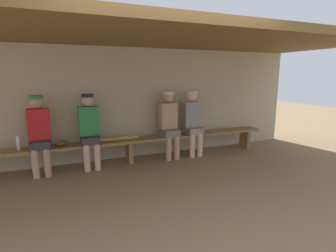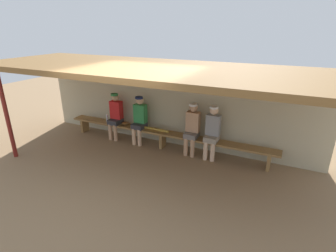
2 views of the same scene
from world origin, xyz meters
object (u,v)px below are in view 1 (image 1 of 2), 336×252
at_px(player_near_post, 169,122).
at_px(player_middle, 89,128).
at_px(player_shirtless_tan, 39,131).
at_px(baseball_glove_tan, 62,143).
at_px(water_bottle_blue, 18,143).
at_px(bench, 129,143).
at_px(baseball_bat, 117,139).
at_px(player_leftmost, 192,120).

relative_size(player_near_post, player_middle, 1.00).
relative_size(player_shirtless_tan, baseball_glove_tan, 5.60).
bearing_deg(baseball_glove_tan, water_bottle_blue, 138.28).
distance_m(player_shirtless_tan, water_bottle_blue, 0.37).
relative_size(player_near_post, water_bottle_blue, 5.93).
height_order(player_near_post, water_bottle_blue, player_near_post).
bearing_deg(bench, baseball_glove_tan, 179.09).
height_order(player_shirtless_tan, player_near_post, same).
height_order(baseball_glove_tan, baseball_bat, baseball_glove_tan).
distance_m(player_near_post, water_bottle_blue, 2.70).
distance_m(player_shirtless_tan, baseball_bat, 1.32).
height_order(player_shirtless_tan, baseball_bat, player_shirtless_tan).
bearing_deg(player_leftmost, player_near_post, 180.00).
xyz_separation_m(player_near_post, baseball_bat, (-1.07, -0.00, -0.25)).
relative_size(bench, player_near_post, 4.46).
bearing_deg(player_shirtless_tan, player_near_post, 0.00).
bearing_deg(player_near_post, water_bottle_blue, 179.70).
height_order(player_near_post, player_middle, same).
xyz_separation_m(baseball_glove_tan, baseball_bat, (0.97, -0.02, -0.01)).
bearing_deg(baseball_bat, player_middle, -179.28).
height_order(bench, baseball_glove_tan, baseball_glove_tan).
xyz_separation_m(player_leftmost, player_shirtless_tan, (-2.89, 0.00, 0.00)).
bearing_deg(water_bottle_blue, bench, -0.55).
distance_m(player_middle, baseball_bat, 0.55).
bearing_deg(baseball_glove_tan, player_middle, -43.66).
xyz_separation_m(bench, player_near_post, (0.84, 0.00, 0.36)).
height_order(player_shirtless_tan, player_middle, same).
distance_m(player_leftmost, player_shirtless_tan, 2.89).
xyz_separation_m(bench, player_shirtless_tan, (-1.53, 0.00, 0.36)).
bearing_deg(bench, player_shirtless_tan, 179.87).
xyz_separation_m(player_shirtless_tan, water_bottle_blue, (-0.32, 0.01, -0.18)).
distance_m(player_middle, water_bottle_blue, 1.15).
height_order(player_middle, baseball_glove_tan, player_middle).
height_order(player_near_post, baseball_bat, player_near_post).
bearing_deg(player_near_post, baseball_bat, -179.81).
height_order(player_leftmost, baseball_bat, player_leftmost).
xyz_separation_m(bench, water_bottle_blue, (-1.85, 0.02, 0.18)).
xyz_separation_m(water_bottle_blue, baseball_glove_tan, (0.65, 0.00, -0.06)).
height_order(water_bottle_blue, baseball_glove_tan, water_bottle_blue).
bearing_deg(baseball_bat, water_bottle_blue, -179.49).
bearing_deg(water_bottle_blue, player_middle, -0.72).
relative_size(player_shirtless_tan, baseball_bat, 1.66).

